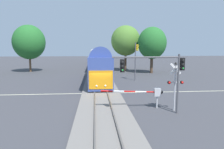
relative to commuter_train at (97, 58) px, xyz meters
The scene contains 11 objects.
ground_plane 27.85m from the commuter_train, 90.01° to the right, with size 220.00×220.00×0.00m, color #3D3D42.
road_centre_stripe 27.85m from the commuter_train, 90.01° to the right, with size 44.00×0.20×0.01m.
railway_track 27.84m from the commuter_train, 90.01° to the right, with size 4.40×80.00×0.32m.
commuter_train is the anchor object (origin of this frame).
crossing_gate_near 34.41m from the commuter_train, 82.99° to the right, with size 5.52×0.40×1.80m.
crossing_signal_mast 35.47m from the commuter_train, 80.21° to the right, with size 1.36×0.44×4.18m.
traffic_signal_far_side 19.78m from the commuter_train, 72.21° to the right, with size 0.53×0.38×6.18m.
traffic_signal_near_right 35.95m from the commuter_train, 83.07° to the right, with size 5.79×0.38×4.84m.
pine_left_background 16.30m from the commuter_train, 163.04° to the right, with size 7.02×7.02×10.39m.
elm_centre_background 9.06m from the commuter_train, 36.59° to the right, with size 6.66×6.66×10.45m.
oak_far_right 15.07m from the commuter_train, 38.98° to the right, with size 5.99×5.99×9.71m.
Camera 1 is at (-0.67, -23.36, 5.30)m, focal length 32.26 mm.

